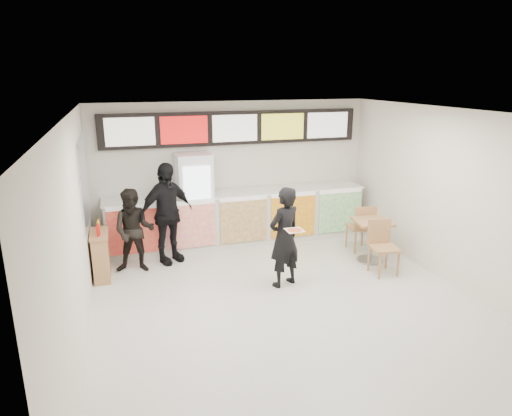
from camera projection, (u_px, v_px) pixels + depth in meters
name	position (u px, v px, depth m)	size (l,w,h in m)	color
floor	(291.00, 309.00, 7.11)	(7.00, 7.00, 0.00)	beige
ceiling	(296.00, 114.00, 6.27)	(7.00, 7.00, 0.00)	white
wall_back	(234.00, 172.00, 9.90)	(6.00, 6.00, 0.00)	silver
wall_left	(75.00, 238.00, 5.85)	(7.00, 7.00, 0.00)	silver
wall_right	(462.00, 202.00, 7.54)	(7.00, 7.00, 0.00)	silver
service_counter	(239.00, 218.00, 9.79)	(5.56, 0.77, 1.14)	silver
menu_board	(234.00, 128.00, 9.56)	(5.50, 0.14, 0.70)	black
drinks_fridge	(195.00, 202.00, 9.42)	(0.70, 0.67, 2.00)	white
mirror_panel	(84.00, 179.00, 8.03)	(0.01, 2.00, 1.50)	#B2B7BF
customer_main	(284.00, 237.00, 7.71)	(0.64, 0.42, 1.75)	black
customer_left	(134.00, 231.00, 8.30)	(0.76, 0.60, 1.57)	black
customer_mid	(167.00, 213.00, 8.68)	(1.15, 0.48, 1.96)	black
pizza_slice	(295.00, 230.00, 7.22)	(0.36, 0.36, 0.02)	beige
cafe_table	(371.00, 233.00, 8.82)	(0.76, 1.74, 0.99)	tan
condiment_ledge	(101.00, 255.00, 8.12)	(0.31, 0.76, 1.02)	tan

